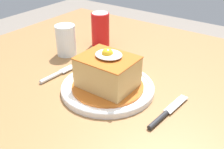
% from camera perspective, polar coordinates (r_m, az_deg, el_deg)
% --- Properties ---
extents(dining_table, '(1.21, 1.08, 0.76)m').
position_cam_1_polar(dining_table, '(0.81, 0.66, -8.22)').
color(dining_table, olive).
rests_on(dining_table, ground_plane).
extents(main_plate, '(0.26, 0.26, 0.02)m').
position_cam_1_polar(main_plate, '(0.72, -0.92, -2.76)').
color(main_plate, white).
rests_on(main_plate, dining_table).
extents(sandwich_meal, '(0.20, 0.20, 0.12)m').
position_cam_1_polar(sandwich_meal, '(0.70, -0.95, 0.37)').
color(sandwich_meal, '#B75B1E').
rests_on(sandwich_meal, main_plate).
extents(fork, '(0.03, 0.14, 0.01)m').
position_cam_1_polar(fork, '(0.81, -11.97, 0.01)').
color(fork, silver).
rests_on(fork, dining_table).
extents(knife, '(0.03, 0.17, 0.01)m').
position_cam_1_polar(knife, '(0.64, 11.11, -8.59)').
color(knife, '#262628').
rests_on(knife, dining_table).
extents(soda_can, '(0.07, 0.07, 0.12)m').
position_cam_1_polar(soda_can, '(0.98, -2.52, 9.72)').
color(soda_can, red).
rests_on(soda_can, dining_table).
extents(drinking_glass, '(0.07, 0.07, 0.10)m').
position_cam_1_polar(drinking_glass, '(0.93, -9.89, 6.91)').
color(drinking_glass, silver).
rests_on(drinking_glass, dining_table).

